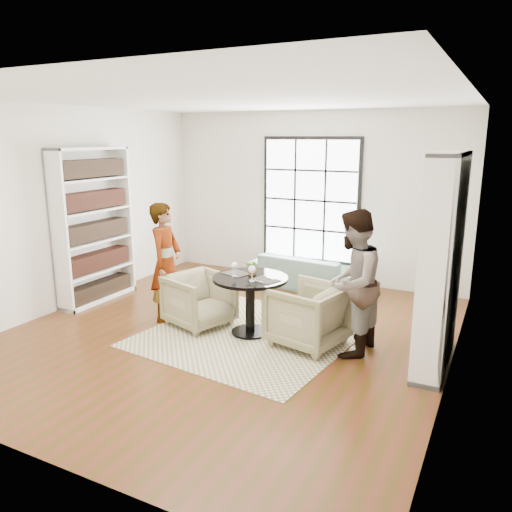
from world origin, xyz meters
The scene contains 16 objects.
ground centered at (0.00, 0.00, 0.00)m, with size 6.00×6.00×0.00m, color #582814.
room_shell centered at (0.00, 0.54, 1.26)m, with size 6.00×6.01×6.00m.
rug centered at (0.28, 0.07, 0.01)m, with size 2.51×2.51×0.01m, color beige.
pedestal_table centered at (0.26, 0.13, 0.57)m, with size 0.98×0.98×0.78m.
sofa centered at (0.12, 2.45, 0.28)m, with size 1.93×0.75×0.56m, color #779F9D.
armchair_left centered at (-0.51, 0.10, 0.36)m, with size 0.78×0.80×0.73m, color tan.
armchair_right centered at (1.06, 0.15, 0.39)m, with size 0.84×0.86×0.78m, color tan.
person_left centered at (-1.06, 0.10, 0.84)m, with size 0.61×0.40×1.68m, color gray.
person_right centered at (1.61, 0.15, 0.88)m, with size 0.85×0.66×1.75m, color gray.
placemat_left centered at (0.02, 0.19, 0.79)m, with size 0.34×0.26×0.01m, color #2A2824.
placemat_right centered at (0.50, 0.07, 0.79)m, with size 0.34×0.26×0.01m, color #2A2824.
cutlery_left centered at (0.02, 0.19, 0.79)m, with size 0.14×0.22×0.01m, color silver, non-canonical shape.
cutlery_right centered at (0.50, 0.07, 0.79)m, with size 0.14×0.22×0.01m, color silver, non-canonical shape.
wine_glass_left centered at (0.07, 0.07, 0.92)m, with size 0.09×0.09×0.19m.
wine_glass_right centered at (0.38, -0.04, 0.93)m, with size 0.09×0.09×0.20m.
flower_centerpiece centered at (0.26, 0.21, 0.89)m, with size 0.19×0.17×0.21m, color gray.
Camera 1 is at (3.14, -5.38, 2.56)m, focal length 35.00 mm.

